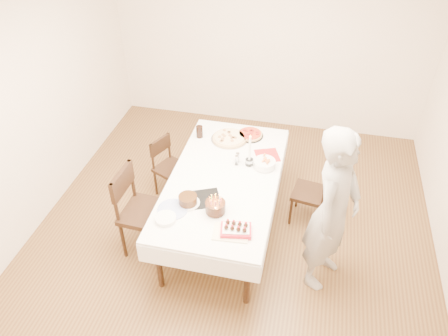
% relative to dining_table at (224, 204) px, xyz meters
% --- Properties ---
extents(floor, '(5.00, 5.00, 0.00)m').
position_rel_dining_table_xyz_m(floor, '(0.12, -0.12, -0.38)').
color(floor, '#50321B').
rests_on(floor, ground).
extents(wall_back, '(4.50, 0.04, 2.70)m').
position_rel_dining_table_xyz_m(wall_back, '(0.12, 2.38, 0.98)').
color(wall_back, beige).
rests_on(wall_back, floor).
extents(wall_left, '(0.04, 5.00, 2.70)m').
position_rel_dining_table_xyz_m(wall_left, '(-2.13, -0.12, 0.98)').
color(wall_left, beige).
rests_on(wall_left, floor).
extents(dining_table, '(1.73, 2.38, 0.75)m').
position_rel_dining_table_xyz_m(dining_table, '(0.00, 0.00, 0.00)').
color(dining_table, white).
rests_on(dining_table, floor).
extents(chair_right_savory, '(0.47, 0.47, 0.80)m').
position_rel_dining_table_xyz_m(chair_right_savory, '(0.92, 0.37, 0.02)').
color(chair_right_savory, '#311D10').
rests_on(chair_right_savory, floor).
extents(chair_left_savory, '(0.52, 0.52, 0.77)m').
position_rel_dining_table_xyz_m(chair_left_savory, '(-0.76, 0.46, 0.01)').
color(chair_left_savory, '#311D10').
rests_on(chair_left_savory, floor).
extents(chair_left_dessert, '(0.55, 0.55, 1.03)m').
position_rel_dining_table_xyz_m(chair_left_dessert, '(-0.73, -0.46, 0.14)').
color(chair_left_dessert, '#311D10').
rests_on(chair_left_dessert, floor).
extents(person, '(0.64, 0.77, 1.80)m').
position_rel_dining_table_xyz_m(person, '(1.13, -0.42, 0.52)').
color(person, '#9E9A95').
rests_on(person, floor).
extents(pizza_white, '(0.55, 0.55, 0.04)m').
position_rel_dining_table_xyz_m(pizza_white, '(-0.10, 0.71, 0.40)').
color(pizza_white, beige).
rests_on(pizza_white, dining_table).
extents(pizza_pepperoni, '(0.41, 0.41, 0.04)m').
position_rel_dining_table_xyz_m(pizza_pepperoni, '(0.13, 0.85, 0.40)').
color(pizza_pepperoni, red).
rests_on(pizza_pepperoni, dining_table).
extents(red_placemat, '(0.34, 0.34, 0.01)m').
position_rel_dining_table_xyz_m(red_placemat, '(0.39, 0.50, 0.38)').
color(red_placemat, '#B21E1E').
rests_on(red_placemat, dining_table).
extents(pasta_bowl, '(0.26, 0.26, 0.08)m').
position_rel_dining_table_xyz_m(pasta_bowl, '(0.39, 0.28, 0.42)').
color(pasta_bowl, white).
rests_on(pasta_bowl, dining_table).
extents(taper_candle, '(0.10, 0.10, 0.40)m').
position_rel_dining_table_xyz_m(taper_candle, '(0.22, 0.28, 0.58)').
color(taper_candle, white).
rests_on(taper_candle, dining_table).
extents(shaker_pair, '(0.11, 0.11, 0.12)m').
position_rel_dining_table_xyz_m(shaker_pair, '(0.08, 0.26, 0.43)').
color(shaker_pair, white).
rests_on(shaker_pair, dining_table).
extents(cola_glass, '(0.09, 0.09, 0.15)m').
position_rel_dining_table_xyz_m(cola_glass, '(-0.46, 0.69, 0.45)').
color(cola_glass, black).
rests_on(cola_glass, dining_table).
extents(layer_cake, '(0.31, 0.31, 0.10)m').
position_rel_dining_table_xyz_m(layer_cake, '(-0.26, -0.47, 0.42)').
color(layer_cake, '#361F0D').
rests_on(layer_cake, dining_table).
extents(cake_board, '(0.38, 0.38, 0.01)m').
position_rel_dining_table_xyz_m(cake_board, '(-0.11, -0.36, 0.38)').
color(cake_board, black).
rests_on(cake_board, dining_table).
extents(birthday_cake, '(0.23, 0.23, 0.18)m').
position_rel_dining_table_xyz_m(birthday_cake, '(0.03, -0.52, 0.48)').
color(birthday_cake, '#381D0F').
rests_on(birthday_cake, dining_table).
extents(strawberry_box, '(0.31, 0.24, 0.07)m').
position_rel_dining_table_xyz_m(strawberry_box, '(0.28, -0.74, 0.41)').
color(strawberry_box, '#B11424').
rests_on(strawberry_box, dining_table).
extents(box_lid, '(0.35, 0.25, 0.03)m').
position_rel_dining_table_xyz_m(box_lid, '(0.24, -0.77, 0.38)').
color(box_lid, beige).
rests_on(box_lid, dining_table).
extents(plate_stack, '(0.25, 0.25, 0.04)m').
position_rel_dining_table_xyz_m(plate_stack, '(-0.40, -0.74, 0.40)').
color(plate_stack, white).
rests_on(plate_stack, dining_table).
extents(china_plate, '(0.38, 0.38, 0.01)m').
position_rel_dining_table_xyz_m(china_plate, '(-0.38, -0.59, 0.38)').
color(china_plate, white).
rests_on(china_plate, dining_table).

